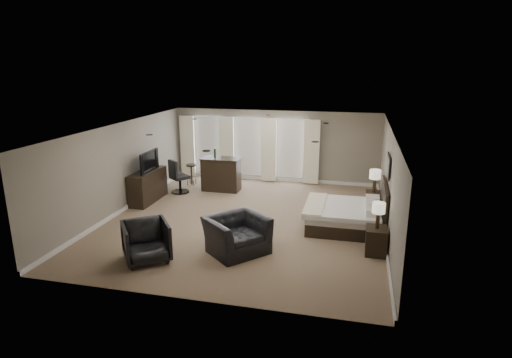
% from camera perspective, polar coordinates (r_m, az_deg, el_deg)
% --- Properties ---
extents(room, '(7.60, 8.60, 2.64)m').
position_cam_1_polar(room, '(11.64, -1.42, 0.50)').
color(room, '#79644D').
rests_on(room, ground).
extents(window_bay, '(5.25, 0.20, 2.30)m').
position_cam_1_polar(window_bay, '(15.78, -1.10, 4.12)').
color(window_bay, silver).
rests_on(window_bay, room).
extents(bed, '(1.99, 1.90, 1.27)m').
position_cam_1_polar(bed, '(11.54, 11.20, -3.39)').
color(bed, silver).
rests_on(bed, ground).
extents(nightstand_near, '(0.47, 0.58, 0.63)m').
position_cam_1_polar(nightstand_near, '(10.30, 15.72, -7.94)').
color(nightstand_near, black).
rests_on(nightstand_near, ground).
extents(nightstand_far, '(0.46, 0.56, 0.61)m').
position_cam_1_polar(nightstand_far, '(13.02, 15.34, -2.98)').
color(nightstand_far, black).
rests_on(nightstand_far, ground).
extents(lamp_near, '(0.29, 0.29, 0.61)m').
position_cam_1_polar(lamp_near, '(10.08, 15.97, -4.71)').
color(lamp_near, beige).
rests_on(lamp_near, nightstand_near).
extents(lamp_far, '(0.33, 0.33, 0.67)m').
position_cam_1_polar(lamp_far, '(12.84, 15.54, -0.26)').
color(lamp_far, beige).
rests_on(lamp_far, nightstand_far).
extents(wall_art, '(0.04, 0.96, 0.56)m').
position_cam_1_polar(wall_art, '(11.25, 17.20, 1.64)').
color(wall_art, slate).
rests_on(wall_art, room).
extents(dresser, '(0.54, 1.68, 0.98)m').
position_cam_1_polar(dresser, '(13.93, -14.23, -0.92)').
color(dresser, black).
rests_on(dresser, ground).
extents(tv, '(0.65, 1.13, 0.15)m').
position_cam_1_polar(tv, '(13.79, -14.38, 1.32)').
color(tv, black).
rests_on(tv, dresser).
extents(armchair_near, '(1.51, 1.54, 1.14)m').
position_cam_1_polar(armchair_near, '(9.92, -2.58, -6.65)').
color(armchair_near, black).
rests_on(armchair_near, ground).
extents(armchair_far, '(1.31, 1.29, 0.99)m').
position_cam_1_polar(armchair_far, '(9.83, -14.44, -7.85)').
color(armchair_far, black).
rests_on(armchair_far, ground).
extents(bar_counter, '(1.31, 0.68, 1.15)m').
position_cam_1_polar(bar_counter, '(14.65, -4.65, 0.66)').
color(bar_counter, black).
rests_on(bar_counter, ground).
extents(bar_stool_left, '(0.44, 0.44, 0.75)m').
position_cam_1_polar(bar_stool_left, '(15.52, -8.60, 0.61)').
color(bar_stool_left, black).
rests_on(bar_stool_left, ground).
extents(bar_stool_right, '(0.41, 0.41, 0.78)m').
position_cam_1_polar(bar_stool_right, '(14.50, -3.33, -0.24)').
color(bar_stool_right, black).
rests_on(bar_stool_right, ground).
extents(desk_chair, '(0.82, 0.82, 1.15)m').
position_cam_1_polar(desk_chair, '(14.56, -10.13, 0.38)').
color(desk_chair, black).
rests_on(desk_chair, ground).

